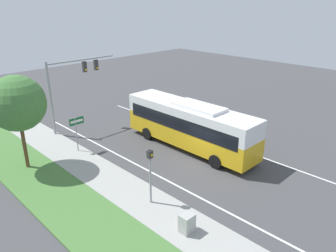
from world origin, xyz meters
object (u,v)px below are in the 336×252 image
Objects in this scene: pedestrian_signal at (150,169)px; street_sign at (77,128)px; bus at (190,123)px; utility_cabinet at (187,223)px; signal_gantry at (71,79)px.

street_sign is at bearing 85.65° from pedestrian_signal.
bus is 10.12m from utility_cabinet.
street_sign is at bearing -117.74° from signal_gantry.
street_sign is at bearing 84.77° from utility_cabinet.
bus reaches higher than pedestrian_signal.
utility_cabinet is at bearing -95.23° from street_sign.
street_sign is 2.84× the size of utility_cabinet.
bus is 1.75× the size of signal_gantry.
street_sign is (0.67, 8.86, -0.30)m from pedestrian_signal.
signal_gantry reaches higher than utility_cabinet.
street_sign is at bearing 140.27° from bus.
pedestrian_signal reaches higher than street_sign.
utility_cabinet is at bearing -97.74° from pedestrian_signal.
utility_cabinet is (-0.42, -3.09, -1.64)m from pedestrian_signal.
utility_cabinet is (-7.56, -6.57, -1.40)m from bus.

